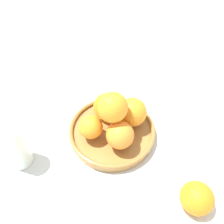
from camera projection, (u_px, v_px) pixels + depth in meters
The scene contains 6 objects.
ground_plane at pixel (112, 134), 0.65m from camera, with size 4.00×4.00×0.00m, color silver.
fruit_bowl at pixel (112, 131), 0.64m from camera, with size 0.25×0.25×0.03m.
orange_pile at pixel (114, 115), 0.58m from camera, with size 0.16×0.16×0.14m.
stray_orange at pixel (197, 198), 0.50m from camera, with size 0.08×0.08×0.08m, color orange.
drinking_glass at pixel (14, 148), 0.55m from camera, with size 0.06×0.06×0.13m, color silver.
napkin_folded at pixel (36, 99), 0.74m from camera, with size 0.12×0.12×0.01m, color white.
Camera 1 is at (-0.16, 0.34, 0.54)m, focal length 35.00 mm.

